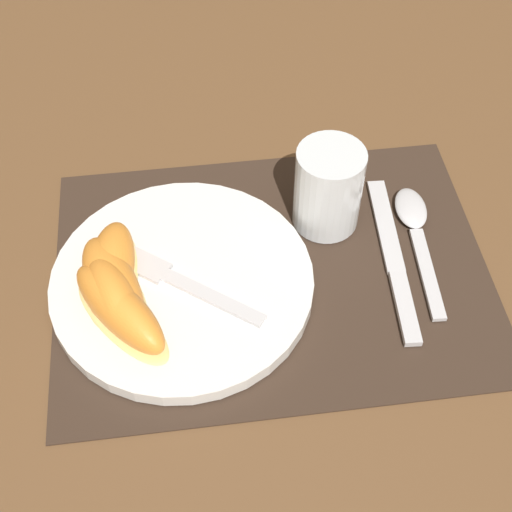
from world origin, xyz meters
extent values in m
plane|color=brown|center=(0.00, 0.00, 0.00)|extent=(3.00, 3.00, 0.00)
cube|color=#38281E|center=(0.00, 0.00, 0.00)|extent=(0.44, 0.33, 0.00)
cylinder|color=white|center=(-0.09, -0.01, 0.01)|extent=(0.26, 0.26, 0.02)
cylinder|color=silver|center=(0.07, 0.06, 0.05)|extent=(0.07, 0.07, 0.10)
cylinder|color=yellow|center=(0.07, 0.06, 0.02)|extent=(0.06, 0.06, 0.03)
cube|color=silver|center=(0.12, -0.07, 0.01)|extent=(0.02, 0.09, 0.01)
cube|color=silver|center=(0.13, 0.04, 0.01)|extent=(0.03, 0.13, 0.01)
cube|color=silver|center=(0.16, -0.03, 0.01)|extent=(0.02, 0.11, 0.01)
ellipsoid|color=silver|center=(0.16, 0.06, 0.01)|extent=(0.04, 0.06, 0.01)
cube|color=silver|center=(-0.06, -0.04, 0.02)|extent=(0.10, 0.08, 0.00)
cube|color=silver|center=(-0.14, 0.01, 0.02)|extent=(0.07, 0.06, 0.00)
ellipsoid|color=#F4DB84|center=(-0.16, -0.01, 0.02)|extent=(0.06, 0.12, 0.01)
ellipsoid|color=orange|center=(-0.16, -0.01, 0.04)|extent=(0.06, 0.12, 0.04)
ellipsoid|color=#F4DB84|center=(-0.16, -0.03, 0.02)|extent=(0.09, 0.14, 0.01)
ellipsoid|color=orange|center=(-0.16, -0.03, 0.04)|extent=(0.08, 0.13, 0.04)
ellipsoid|color=#F4DB84|center=(-0.16, -0.04, 0.02)|extent=(0.08, 0.11, 0.01)
ellipsoid|color=orange|center=(-0.16, -0.04, 0.04)|extent=(0.07, 0.11, 0.05)
ellipsoid|color=#F4DB84|center=(-0.15, -0.06, 0.02)|extent=(0.11, 0.13, 0.01)
ellipsoid|color=orange|center=(-0.15, -0.06, 0.04)|extent=(0.11, 0.12, 0.05)
camera|label=1|loc=(-0.07, -0.44, 0.59)|focal=50.00mm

